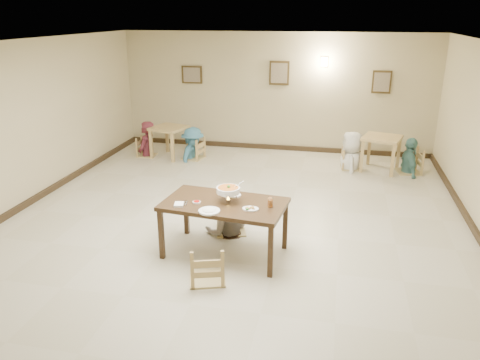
% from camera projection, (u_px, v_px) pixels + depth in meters
% --- Properties ---
extents(floor, '(10.00, 10.00, 0.00)m').
position_uv_depth(floor, '(231.00, 229.00, 7.89)').
color(floor, beige).
rests_on(floor, ground).
extents(ceiling, '(10.00, 10.00, 0.00)m').
position_uv_depth(ceiling, '(230.00, 44.00, 6.87)').
color(ceiling, silver).
rests_on(ceiling, wall_back).
extents(wall_back, '(10.00, 0.00, 10.00)m').
position_uv_depth(wall_back, '(275.00, 93.00, 11.98)').
color(wall_back, '#BDB089').
rests_on(wall_back, floor).
extents(wall_front, '(10.00, 0.00, 10.00)m').
position_uv_depth(wall_front, '(38.00, 359.00, 2.78)').
color(wall_front, '#BDB089').
rests_on(wall_front, floor).
extents(wall_left, '(0.00, 10.00, 10.00)m').
position_uv_depth(wall_left, '(8.00, 130.00, 8.17)').
color(wall_left, '#BDB089').
rests_on(wall_left, floor).
extents(baseboard_back, '(8.00, 0.06, 0.12)m').
position_uv_depth(baseboard_back, '(273.00, 147.00, 12.44)').
color(baseboard_back, '#2F2215').
rests_on(baseboard_back, floor).
extents(baseboard_left, '(0.06, 10.00, 0.12)m').
position_uv_depth(baseboard_left, '(22.00, 206.00, 8.65)').
color(baseboard_left, '#2F2215').
rests_on(baseboard_left, floor).
extents(picture_a, '(0.55, 0.04, 0.45)m').
position_uv_depth(picture_a, '(192.00, 75.00, 12.24)').
color(picture_a, '#3A2B14').
rests_on(picture_a, wall_back).
extents(picture_b, '(0.50, 0.04, 0.60)m').
position_uv_depth(picture_b, '(279.00, 73.00, 11.75)').
color(picture_b, '#3A2B14').
rests_on(picture_b, wall_back).
extents(picture_c, '(0.45, 0.04, 0.55)m').
position_uv_depth(picture_c, '(382.00, 82.00, 11.30)').
color(picture_c, '#3A2B14').
rests_on(picture_c, wall_back).
extents(wall_sconce, '(0.16, 0.05, 0.22)m').
position_uv_depth(wall_sconce, '(324.00, 62.00, 11.43)').
color(wall_sconce, '#FFD88C').
rests_on(wall_sconce, wall_back).
extents(main_table, '(1.87, 1.18, 0.83)m').
position_uv_depth(main_table, '(224.00, 207.00, 6.85)').
color(main_table, '#3A2614').
rests_on(main_table, floor).
extents(chair_far, '(0.47, 0.47, 1.01)m').
position_uv_depth(chair_far, '(231.00, 203.00, 7.63)').
color(chair_far, tan).
rests_on(chair_far, floor).
extents(chair_near, '(0.48, 0.48, 1.02)m').
position_uv_depth(chair_near, '(207.00, 246.00, 6.22)').
color(chair_near, tan).
rests_on(chair_near, floor).
extents(main_diner, '(0.88, 0.76, 1.55)m').
position_uv_depth(main_diner, '(227.00, 189.00, 7.49)').
color(main_diner, gray).
rests_on(main_diner, floor).
extents(curry_warmer, '(0.39, 0.35, 0.31)m').
position_uv_depth(curry_warmer, '(228.00, 190.00, 6.78)').
color(curry_warmer, silver).
rests_on(curry_warmer, main_table).
extents(rice_plate_far, '(0.30, 0.30, 0.07)m').
position_uv_depth(rice_plate_far, '(231.00, 195.00, 7.06)').
color(rice_plate_far, white).
rests_on(rice_plate_far, main_table).
extents(rice_plate_near, '(0.30, 0.30, 0.07)m').
position_uv_depth(rice_plate_near, '(209.00, 211.00, 6.49)').
color(rice_plate_near, white).
rests_on(rice_plate_near, main_table).
extents(fried_plate, '(0.23, 0.23, 0.05)m').
position_uv_depth(fried_plate, '(250.00, 208.00, 6.56)').
color(fried_plate, white).
rests_on(fried_plate, main_table).
extents(chili_dish, '(0.12, 0.12, 0.02)m').
position_uv_depth(chili_dish, '(197.00, 202.00, 6.80)').
color(chili_dish, white).
rests_on(chili_dish, main_table).
extents(napkin_cutlery, '(0.19, 0.27, 0.03)m').
position_uv_depth(napkin_cutlery, '(179.00, 204.00, 6.71)').
color(napkin_cutlery, white).
rests_on(napkin_cutlery, main_table).
extents(drink_glass, '(0.07, 0.07, 0.15)m').
position_uv_depth(drink_glass, '(270.00, 203.00, 6.64)').
color(drink_glass, white).
rests_on(drink_glass, main_table).
extents(bg_table_left, '(0.96, 0.96, 0.77)m').
position_uv_depth(bg_table_left, '(169.00, 132.00, 11.59)').
color(bg_table_left, tan).
rests_on(bg_table_left, floor).
extents(bg_table_right, '(0.99, 0.99, 0.80)m').
position_uv_depth(bg_table_right, '(382.00, 143.00, 10.58)').
color(bg_table_right, tan).
rests_on(bg_table_right, floor).
extents(bg_chair_ll, '(0.43, 0.43, 0.92)m').
position_uv_depth(bg_chair_ll, '(146.00, 138.00, 11.73)').
color(bg_chair_ll, tan).
rests_on(bg_chair_ll, floor).
extents(bg_chair_lr, '(0.48, 0.48, 1.02)m').
position_uv_depth(bg_chair_lr, '(193.00, 139.00, 11.50)').
color(bg_chair_lr, tan).
rests_on(bg_chair_lr, floor).
extents(bg_chair_rl, '(0.43, 0.43, 0.91)m').
position_uv_depth(bg_chair_rl, '(352.00, 150.00, 10.76)').
color(bg_chair_rl, tan).
rests_on(bg_chair_rl, floor).
extents(bg_chair_rr, '(0.50, 0.50, 1.06)m').
position_uv_depth(bg_chair_rr, '(411.00, 150.00, 10.49)').
color(bg_chair_rr, tan).
rests_on(bg_chair_rr, floor).
extents(bg_diner_a, '(0.45, 0.67, 1.78)m').
position_uv_depth(bg_diner_a, '(145.00, 121.00, 11.59)').
color(bg_diner_a, '#581F2A').
rests_on(bg_diner_a, floor).
extents(bg_diner_b, '(0.67, 1.07, 1.58)m').
position_uv_depth(bg_diner_b, '(192.00, 127.00, 11.41)').
color(bg_diner_b, teal).
rests_on(bg_diner_b, floor).
extents(bg_diner_c, '(0.60, 0.89, 1.77)m').
position_uv_depth(bg_diner_c, '(353.00, 132.00, 10.62)').
color(bg_diner_c, silver).
rests_on(bg_diner_c, floor).
extents(bg_diner_d, '(0.53, 1.00, 1.62)m').
position_uv_depth(bg_diner_d, '(412.00, 138.00, 10.39)').
color(bg_diner_d, '#538D86').
rests_on(bg_diner_d, floor).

